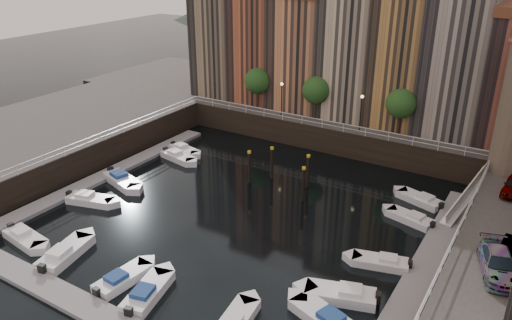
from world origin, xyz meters
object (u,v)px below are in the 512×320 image
Objects in this scene: mooring_pilings at (283,172)px; boat_left_2 at (122,180)px; car_c at (498,265)px; boat_left_0 at (25,238)px; boat_left_1 at (90,199)px; car_b at (511,255)px; gangway at (468,193)px.

boat_left_2 is (-14.02, -7.98, -1.24)m from mooring_pilings.
boat_left_2 is 1.08× the size of car_c.
boat_left_0 is at bearing -123.16° from mooring_pilings.
mooring_pilings is 1.37× the size of boat_left_1.
car_b is (35.04, 0.71, 3.27)m from boat_left_2.
gangway is 2.01× the size of car_b.
car_c is (34.06, 3.50, 3.35)m from boat_left_1.
boat_left_2 is at bearing -176.71° from car_b.
gangway is 17.07m from mooring_pilings.
car_b reaches higher than gangway.
car_b is (4.48, -11.48, 1.76)m from gangway.
car_c is at bearing -106.52° from car_b.
car_c reaches higher than car_b.
boat_left_2 is at bearing 102.30° from boat_left_0.
mooring_pilings is 22.42m from car_c.
boat_left_1 is at bearing -169.36° from car_b.
boat_left_2 is 34.65m from car_c.
boat_left_2 is at bearing 79.32° from boat_left_1.
car_c reaches higher than gangway.
boat_left_1 is 0.91× the size of boat_left_2.
mooring_pilings reaches higher than boat_left_2.
car_b reaches higher than boat_left_2.
car_c reaches higher than boat_left_2.
car_b is (33.94, 12.51, 3.32)m from boat_left_0.
car_c is (20.45, -8.95, 2.07)m from mooring_pilings.
mooring_pilings is at bearing 139.30° from car_c.
boat_left_0 is at bearing -140.85° from gangway.
mooring_pilings is at bearing -165.72° from gangway.
boat_left_1 is 4.49m from boat_left_2.
boat_left_0 is (-29.46, -23.99, -1.55)m from gangway.
boat_left_2 is at bearing -150.37° from mooring_pilings.
car_b reaches higher than boat_left_0.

